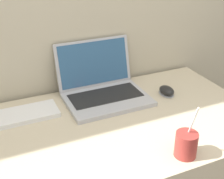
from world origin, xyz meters
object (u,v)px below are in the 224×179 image
(computer_mouse, at_px, (167,91))
(external_keyboard, at_px, (11,117))
(laptop, at_px, (103,87))
(drink_cup, at_px, (186,144))

(computer_mouse, distance_m, external_keyboard, 0.72)
(external_keyboard, bearing_deg, laptop, 4.22)
(laptop, relative_size, external_keyboard, 0.96)
(computer_mouse, bearing_deg, drink_cup, -115.09)
(laptop, xyz_separation_m, computer_mouse, (0.29, -0.11, -0.03))
(laptop, height_order, computer_mouse, laptop)
(external_keyboard, bearing_deg, computer_mouse, -6.08)
(drink_cup, height_order, external_keyboard, drink_cup)
(laptop, distance_m, computer_mouse, 0.31)
(computer_mouse, relative_size, external_keyboard, 0.24)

